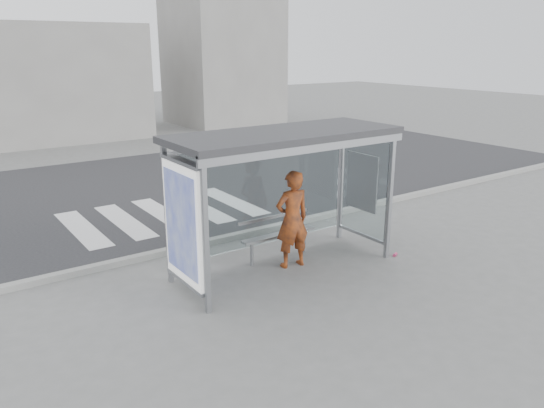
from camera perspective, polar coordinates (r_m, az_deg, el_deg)
The scene contains 10 objects.
ground at distance 10.12m, azimuth 1.34°, elevation -6.97°, with size 80.00×80.00×0.00m, color slate.
road at distance 16.00m, azimuth -13.59°, elevation 1.51°, with size 30.00×10.00×0.01m, color #232325.
curb at distance 11.61m, azimuth -4.34°, elevation -3.51°, with size 30.00×0.18×0.12m, color gray.
crosswalk at distance 13.59m, azimuth -11.65°, elevation -1.05°, with size 4.55×3.00×0.00m.
bus_shelter at distance 9.34m, azimuth -0.65°, elevation 3.84°, with size 4.25×1.65×2.62m.
building_center at distance 26.11m, azimuth -23.13°, elevation 11.94°, with size 8.00×5.00×5.00m, color gray.
building_right at distance 29.31m, azimuth -5.37°, elevation 15.49°, with size 5.00×5.00×7.00m, color gray.
person at distance 9.92m, azimuth 2.18°, elevation -1.67°, with size 0.68×0.45×1.87m, color #E85615.
bench at distance 10.42m, azimuth 0.66°, elevation -3.25°, with size 1.64×0.31×0.85m.
soda_can at distance 10.97m, azimuth 13.11°, elevation -5.32°, with size 0.06×0.06×0.12m, color #E44377.
Camera 1 is at (-5.48, -7.48, 4.05)m, focal length 35.00 mm.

